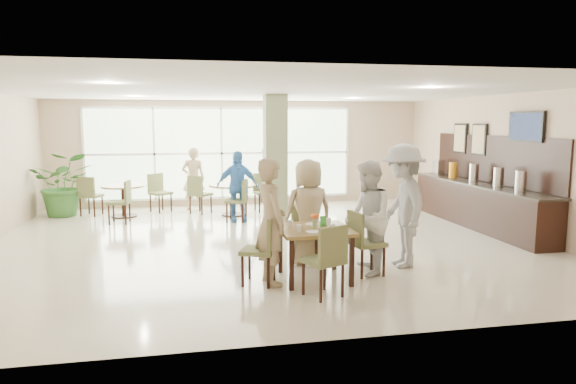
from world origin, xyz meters
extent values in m
plane|color=beige|center=(0.00, 0.00, 0.00)|extent=(10.00, 10.00, 0.00)
plane|color=white|center=(0.00, 0.00, 2.80)|extent=(10.00, 10.00, 0.00)
plane|color=tan|center=(0.00, 4.50, 1.40)|extent=(10.00, 0.00, 10.00)
plane|color=tan|center=(0.00, -4.50, 1.40)|extent=(10.00, 0.00, 10.00)
plane|color=tan|center=(5.00, 0.00, 1.40)|extent=(0.00, 9.00, 9.00)
plane|color=silver|center=(-0.50, 4.47, 1.40)|extent=(7.00, 0.00, 7.00)
cube|color=#6F7E57|center=(0.40, 1.20, 1.40)|extent=(0.45, 0.45, 2.80)
cube|color=brown|center=(0.34, -2.44, 0.72)|extent=(1.00, 1.00, 0.05)
cube|color=black|center=(-0.08, -2.86, 0.35)|extent=(0.06, 0.06, 0.70)
cube|color=black|center=(0.76, -2.86, 0.35)|extent=(0.06, 0.06, 0.70)
cube|color=black|center=(-0.08, -2.02, 0.35)|extent=(0.06, 0.06, 0.70)
cube|color=black|center=(0.76, -2.02, 0.35)|extent=(0.06, 0.06, 0.70)
cylinder|color=brown|center=(-2.92, 3.17, 0.73)|extent=(0.99, 0.99, 0.04)
cylinder|color=black|center=(-2.92, 3.17, 0.35)|extent=(0.10, 0.10, 0.71)
cylinder|color=black|center=(-2.92, 3.17, 0.01)|extent=(0.60, 0.60, 0.03)
cylinder|color=brown|center=(-0.33, 2.89, 0.73)|extent=(1.18, 1.18, 0.04)
cylinder|color=black|center=(-0.33, 2.89, 0.35)|extent=(0.10, 0.10, 0.71)
cylinder|color=black|center=(-0.33, 2.89, 0.01)|extent=(0.60, 0.60, 0.03)
cylinder|color=white|center=(0.02, -2.31, 0.80)|extent=(0.08, 0.08, 0.10)
cylinder|color=white|center=(0.59, -2.27, 0.80)|extent=(0.08, 0.08, 0.10)
cylinder|color=white|center=(0.52, -2.70, 0.80)|extent=(0.08, 0.08, 0.10)
cylinder|color=white|center=(0.06, -2.66, 0.80)|extent=(0.08, 0.08, 0.10)
cylinder|color=white|center=(0.25, -2.73, 0.76)|extent=(0.20, 0.20, 0.01)
cylinder|color=white|center=(0.36, -2.22, 0.76)|extent=(0.20, 0.20, 0.01)
cylinder|color=white|center=(0.62, -2.47, 0.76)|extent=(0.20, 0.20, 0.01)
cylinder|color=#99B27F|center=(0.34, -2.44, 0.81)|extent=(0.07, 0.07, 0.12)
sphere|color=#FF6215|center=(0.37, -2.44, 0.92)|extent=(0.07, 0.07, 0.07)
sphere|color=#FF6215|center=(0.32, -2.42, 0.92)|extent=(0.07, 0.07, 0.07)
sphere|color=#FF6215|center=(0.32, -2.47, 0.92)|extent=(0.07, 0.07, 0.07)
cube|color=green|center=(0.49, -2.34, 0.82)|extent=(0.10, 0.06, 0.15)
cube|color=black|center=(4.68, 0.50, 0.45)|extent=(0.60, 4.60, 0.90)
cube|color=black|center=(4.68, 0.50, 0.92)|extent=(0.64, 4.70, 0.04)
cube|color=black|center=(4.97, 0.50, 1.45)|extent=(0.04, 4.60, 1.00)
cylinder|color=silver|center=(4.68, -0.90, 1.14)|extent=(0.20, 0.20, 0.40)
cylinder|color=silver|center=(4.68, -0.20, 1.14)|extent=(0.20, 0.20, 0.40)
cylinder|color=silver|center=(4.68, 0.70, 1.14)|extent=(0.20, 0.20, 0.40)
cylinder|color=orange|center=(4.68, 1.60, 1.12)|extent=(0.18, 0.18, 0.36)
cube|color=silver|center=(4.68, 2.30, 1.12)|extent=(0.18, 0.30, 0.36)
cube|color=black|center=(4.94, -0.60, 2.15)|extent=(0.06, 1.00, 0.58)
cube|color=#7F99CC|center=(4.92, -0.60, 2.15)|extent=(0.01, 0.92, 0.50)
cube|color=black|center=(4.95, 1.00, 1.85)|extent=(0.04, 0.55, 0.70)
cube|color=olive|center=(4.92, 1.00, 1.85)|extent=(0.01, 0.47, 0.62)
cube|color=black|center=(4.95, 1.80, 1.85)|extent=(0.04, 0.55, 0.70)
cube|color=olive|center=(4.92, 1.80, 1.85)|extent=(0.01, 0.47, 0.62)
imported|color=#33692A|center=(-4.31, 3.56, 0.76)|extent=(1.42, 1.42, 1.52)
imported|color=tan|center=(-0.30, -2.52, 0.88)|extent=(0.55, 0.72, 1.76)
imported|color=tan|center=(0.44, -1.61, 0.84)|extent=(0.88, 0.58, 1.67)
imported|color=white|center=(1.17, -2.33, 0.84)|extent=(0.77, 0.92, 1.69)
imported|color=#ABABAE|center=(1.85, -2.03, 0.96)|extent=(0.80, 1.28, 1.91)
imported|color=#4382C9|center=(-0.32, 2.07, 0.80)|extent=(0.99, 0.63, 1.60)
imported|color=white|center=(0.59, 2.77, 0.92)|extent=(1.02, 1.81, 1.85)
imported|color=tan|center=(-1.27, 3.82, 0.80)|extent=(0.59, 0.39, 1.61)
camera|label=1|loc=(-1.41, -9.36, 2.25)|focal=32.00mm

